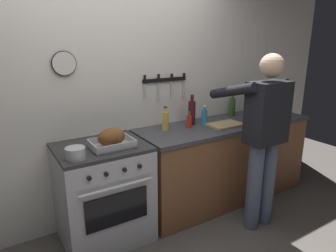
{
  "coord_description": "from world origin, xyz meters",
  "views": [
    {
      "loc": [
        -1.0,
        -1.36,
        1.77
      ],
      "look_at": [
        0.37,
        0.85,
        1.02
      ],
      "focal_mm": 32.08,
      "sensor_mm": 36.0,
      "label": 1
    }
  ],
  "objects_px": {
    "roasting_pan": "(112,139)",
    "bottle_cooking_oil": "(165,120)",
    "bottle_hot_sauce": "(189,121)",
    "bottle_wine_red": "(192,112)",
    "bottle_dish_soap": "(204,117)",
    "bottle_olive_oil": "(232,106)",
    "person_cook": "(264,132)",
    "saucepan": "(75,153)",
    "stove": "(104,193)",
    "cutting_board": "(225,125)"
  },
  "relations": [
    {
      "from": "roasting_pan",
      "to": "bottle_cooking_oil",
      "type": "bearing_deg",
      "value": 16.22
    },
    {
      "from": "bottle_hot_sauce",
      "to": "bottle_cooking_oil",
      "type": "bearing_deg",
      "value": 170.3
    },
    {
      "from": "bottle_wine_red",
      "to": "bottle_dish_soap",
      "type": "relative_size",
      "value": 1.54
    },
    {
      "from": "bottle_wine_red",
      "to": "bottle_olive_oil",
      "type": "relative_size",
      "value": 1.2
    },
    {
      "from": "person_cook",
      "to": "saucepan",
      "type": "bearing_deg",
      "value": 63.08
    },
    {
      "from": "bottle_olive_oil",
      "to": "bottle_dish_soap",
      "type": "relative_size",
      "value": 1.29
    },
    {
      "from": "saucepan",
      "to": "bottle_olive_oil",
      "type": "height_order",
      "value": "bottle_olive_oil"
    },
    {
      "from": "bottle_cooking_oil",
      "to": "person_cook",
      "type": "bearing_deg",
      "value": -46.15
    },
    {
      "from": "stove",
      "to": "bottle_dish_soap",
      "type": "height_order",
      "value": "bottle_dish_soap"
    },
    {
      "from": "roasting_pan",
      "to": "bottle_dish_soap",
      "type": "height_order",
      "value": "bottle_dish_soap"
    },
    {
      "from": "bottle_olive_oil",
      "to": "bottle_dish_soap",
      "type": "xyz_separation_m",
      "value": [
        -0.54,
        -0.16,
        -0.03
      ]
    },
    {
      "from": "stove",
      "to": "roasting_pan",
      "type": "bearing_deg",
      "value": -53.04
    },
    {
      "from": "saucepan",
      "to": "bottle_dish_soap",
      "type": "relative_size",
      "value": 0.73
    },
    {
      "from": "stove",
      "to": "bottle_olive_oil",
      "type": "bearing_deg",
      "value": 6.94
    },
    {
      "from": "stove",
      "to": "cutting_board",
      "type": "xyz_separation_m",
      "value": [
        1.33,
        -0.09,
        0.46
      ]
    },
    {
      "from": "cutting_board",
      "to": "bottle_dish_soap",
      "type": "distance_m",
      "value": 0.23
    },
    {
      "from": "person_cook",
      "to": "stove",
      "type": "bearing_deg",
      "value": 53.51
    },
    {
      "from": "stove",
      "to": "roasting_pan",
      "type": "relative_size",
      "value": 2.56
    },
    {
      "from": "roasting_pan",
      "to": "bottle_hot_sauce",
      "type": "height_order",
      "value": "same"
    },
    {
      "from": "bottle_cooking_oil",
      "to": "bottle_wine_red",
      "type": "bearing_deg",
      "value": 6.57
    },
    {
      "from": "person_cook",
      "to": "bottle_olive_oil",
      "type": "distance_m",
      "value": 0.86
    },
    {
      "from": "bottle_olive_oil",
      "to": "bottle_cooking_oil",
      "type": "distance_m",
      "value": 1.0
    },
    {
      "from": "stove",
      "to": "person_cook",
      "type": "bearing_deg",
      "value": -23.17
    },
    {
      "from": "bottle_dish_soap",
      "to": "saucepan",
      "type": "bearing_deg",
      "value": -170.41
    },
    {
      "from": "bottle_dish_soap",
      "to": "bottle_cooking_oil",
      "type": "distance_m",
      "value": 0.45
    },
    {
      "from": "bottle_olive_oil",
      "to": "bottle_wine_red",
      "type": "bearing_deg",
      "value": -173.72
    },
    {
      "from": "saucepan",
      "to": "bottle_olive_oil",
      "type": "xyz_separation_m",
      "value": [
        1.96,
        0.4,
        0.06
      ]
    },
    {
      "from": "person_cook",
      "to": "cutting_board",
      "type": "bearing_deg",
      "value": -10.53
    },
    {
      "from": "person_cook",
      "to": "roasting_pan",
      "type": "bearing_deg",
      "value": 55.85
    },
    {
      "from": "bottle_olive_oil",
      "to": "bottle_dish_soap",
      "type": "distance_m",
      "value": 0.56
    },
    {
      "from": "person_cook",
      "to": "bottle_cooking_oil",
      "type": "distance_m",
      "value": 0.94
    },
    {
      "from": "stove",
      "to": "bottle_cooking_oil",
      "type": "relative_size",
      "value": 3.71
    },
    {
      "from": "bottle_dish_soap",
      "to": "bottle_olive_oil",
      "type": "bearing_deg",
      "value": 16.05
    },
    {
      "from": "bottle_wine_red",
      "to": "bottle_hot_sauce",
      "type": "height_order",
      "value": "bottle_wine_red"
    },
    {
      "from": "cutting_board",
      "to": "bottle_wine_red",
      "type": "bearing_deg",
      "value": 140.48
    },
    {
      "from": "roasting_pan",
      "to": "bottle_wine_red",
      "type": "relative_size",
      "value": 1.11
    },
    {
      "from": "stove",
      "to": "person_cook",
      "type": "distance_m",
      "value": 1.55
    },
    {
      "from": "roasting_pan",
      "to": "saucepan",
      "type": "relative_size",
      "value": 2.36
    },
    {
      "from": "cutting_board",
      "to": "bottle_hot_sauce",
      "type": "xyz_separation_m",
      "value": [
        -0.37,
        0.14,
        0.06
      ]
    },
    {
      "from": "roasting_pan",
      "to": "bottle_wine_red",
      "type": "xyz_separation_m",
      "value": [
        0.99,
        0.23,
        0.06
      ]
    },
    {
      "from": "bottle_dish_soap",
      "to": "person_cook",
      "type": "bearing_deg",
      "value": -72.75
    },
    {
      "from": "bottle_wine_red",
      "to": "bottle_dish_soap",
      "type": "bearing_deg",
      "value": -40.13
    },
    {
      "from": "roasting_pan",
      "to": "cutting_board",
      "type": "bearing_deg",
      "value": 0.04
    },
    {
      "from": "roasting_pan",
      "to": "stove",
      "type": "bearing_deg",
      "value": 126.96
    },
    {
      "from": "roasting_pan",
      "to": "bottle_olive_oil",
      "type": "height_order",
      "value": "bottle_olive_oil"
    },
    {
      "from": "bottle_cooking_oil",
      "to": "saucepan",
      "type": "bearing_deg",
      "value": -163.6
    },
    {
      "from": "saucepan",
      "to": "bottle_wine_red",
      "type": "xyz_separation_m",
      "value": [
        1.32,
        0.32,
        0.09
      ]
    },
    {
      "from": "bottle_wine_red",
      "to": "bottle_olive_oil",
      "type": "distance_m",
      "value": 0.65
    },
    {
      "from": "bottle_olive_oil",
      "to": "bottle_dish_soap",
      "type": "height_order",
      "value": "bottle_olive_oil"
    },
    {
      "from": "roasting_pan",
      "to": "bottle_olive_oil",
      "type": "xyz_separation_m",
      "value": [
        1.63,
        0.3,
        0.04
      ]
    }
  ]
}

